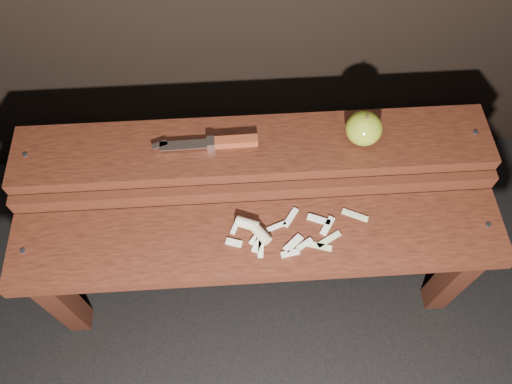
{
  "coord_description": "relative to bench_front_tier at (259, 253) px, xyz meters",
  "views": [
    {
      "loc": [
        -0.04,
        -0.55,
        1.51
      ],
      "look_at": [
        0.0,
        0.06,
        0.45
      ],
      "focal_mm": 35.0,
      "sensor_mm": 36.0,
      "label": 1
    }
  ],
  "objects": [
    {
      "name": "bench_rear_tier",
      "position": [
        0.0,
        0.23,
        0.06
      ],
      "size": [
        1.2,
        0.21,
        0.5
      ],
      "color": "black",
      "rests_on": "ground"
    },
    {
      "name": "bench_front_tier",
      "position": [
        0.0,
        0.0,
        0.0
      ],
      "size": [
        1.2,
        0.2,
        0.42
      ],
      "color": "black",
      "rests_on": "ground"
    },
    {
      "name": "knife",
      "position": [
        -0.08,
        0.23,
        0.16
      ],
      "size": [
        0.26,
        0.03,
        0.02
      ],
      "color": "maroon",
      "rests_on": "bench_rear_tier"
    },
    {
      "name": "apple",
      "position": [
        0.27,
        0.23,
        0.19
      ],
      "size": [
        0.09,
        0.09,
        0.09
      ],
      "color": "olive",
      "rests_on": "bench_rear_tier"
    },
    {
      "name": "apple_scraps",
      "position": [
        0.03,
        0.02,
        0.08
      ],
      "size": [
        0.35,
        0.13,
        0.03
      ],
      "color": "beige",
      "rests_on": "bench_front_tier"
    },
    {
      "name": "ground",
      "position": [
        0.0,
        0.06,
        -0.35
      ],
      "size": [
        60.0,
        60.0,
        0.0
      ],
      "primitive_type": "plane",
      "color": "black"
    }
  ]
}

